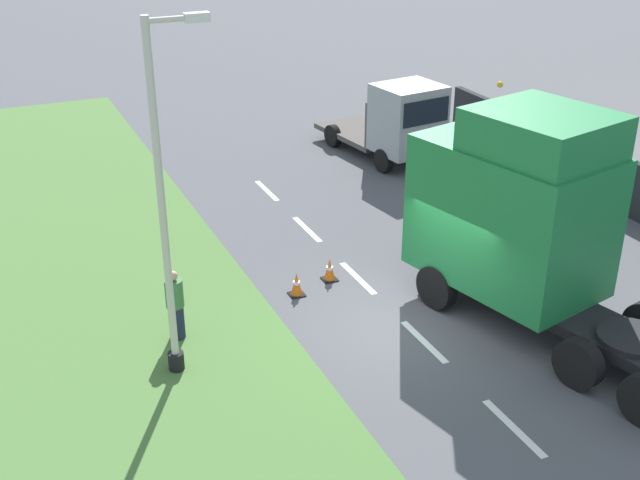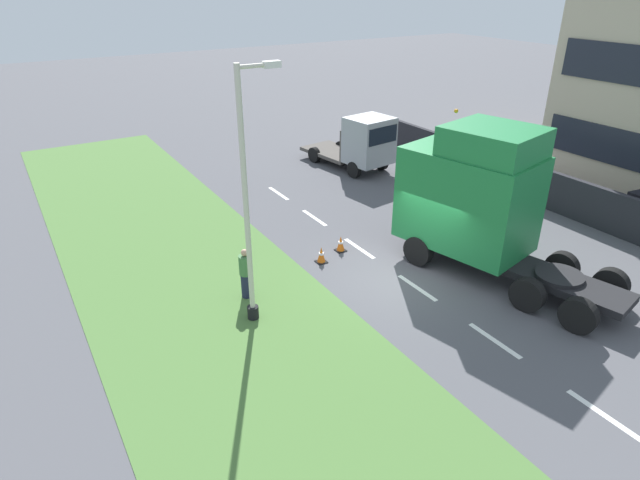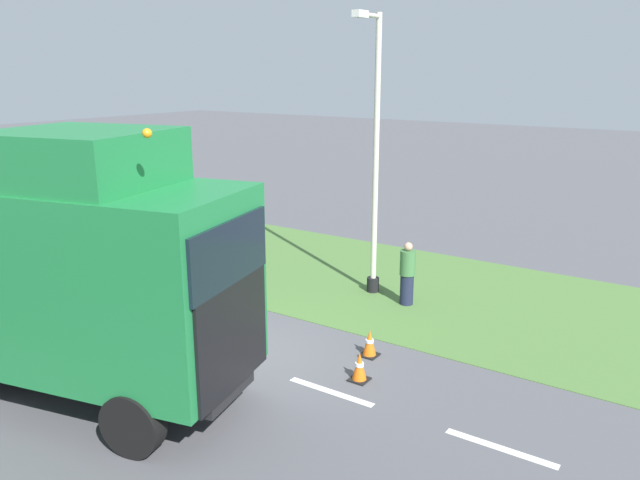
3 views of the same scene
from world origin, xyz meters
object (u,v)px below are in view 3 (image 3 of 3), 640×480
object	(u,v)px
lamp_post	(374,171)
traffic_cone_lead	(370,343)
pedestrian	(407,275)
lorry_cab	(108,274)
traffic_cone_trailing	(359,367)

from	to	relation	value
lamp_post	traffic_cone_lead	size ratio (longest dim) A/B	12.26
lamp_post	pedestrian	size ratio (longest dim) A/B	4.34
lorry_cab	traffic_cone_lead	world-z (taller)	lorry_cab
lorry_cab	pedestrian	size ratio (longest dim) A/B	4.73
traffic_cone_lead	traffic_cone_trailing	xyz separation A→B (m)	(1.04, 0.37, 0.00)
lamp_post	traffic_cone_trailing	size ratio (longest dim) A/B	12.26
pedestrian	lorry_cab	bearing A→B (deg)	-15.78
traffic_cone_lead	traffic_cone_trailing	distance (m)	1.11
pedestrian	lamp_post	bearing A→B (deg)	-102.75
lorry_cab	pedestrian	distance (m)	7.74
lamp_post	traffic_cone_lead	world-z (taller)	lamp_post
lorry_cab	lamp_post	bearing A→B (deg)	160.28
lamp_post	traffic_cone_lead	bearing A→B (deg)	28.84
traffic_cone_lead	lamp_post	bearing A→B (deg)	-151.16
traffic_cone_lead	traffic_cone_trailing	world-z (taller)	same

